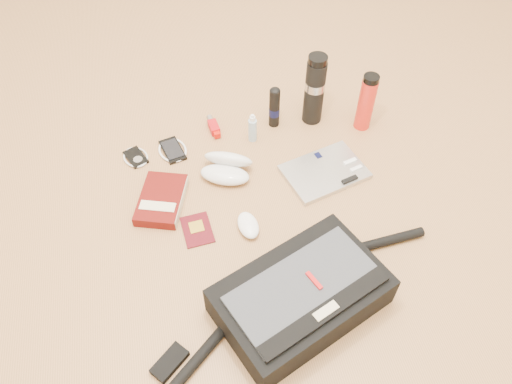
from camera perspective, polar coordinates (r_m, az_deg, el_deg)
The scene contains 14 objects.
ground at distance 1.68m, azimuth 1.81°, elevation -3.75°, with size 4.00×4.00×0.00m, color #A67445.
messenger_bag at distance 1.48m, azimuth 5.12°, elevation -11.80°, with size 0.92×0.45×0.14m.
laptop at distance 1.84m, azimuth 7.89°, elevation 2.30°, with size 0.33×0.27×0.03m.
book at distance 1.75m, azimuth -10.71°, elevation -0.89°, with size 0.21×0.26×0.04m.
passport at distance 1.68m, azimuth -6.74°, elevation -4.28°, with size 0.10×0.14×0.01m.
mouse at distance 1.66m, azimuth -0.90°, elevation -3.82°, with size 0.08×0.12×0.04m.
sunglasses_case at distance 1.80m, azimuth -3.39°, elevation 2.85°, with size 0.22×0.21×0.10m.
ipod at distance 1.93m, azimuth -13.58°, elevation 3.88°, with size 0.12×0.12×0.01m.
phone at distance 1.93m, azimuth -9.52°, elevation 4.75°, with size 0.13×0.14×0.01m.
inhaler at distance 1.99m, azimuth -4.88°, elevation 7.46°, with size 0.04×0.12×0.03m.
spray_bottle at distance 1.91m, azimuth -0.40°, elevation 7.20°, with size 0.04×0.04×0.12m.
aerosol_can at distance 1.96m, azimuth 2.12°, elevation 9.68°, with size 0.05×0.05×0.18m.
thermos_black at distance 1.96m, azimuth 6.71°, elevation 11.57°, with size 0.10×0.10×0.30m.
thermos_red at distance 1.98m, azimuth 12.49°, elevation 9.97°, with size 0.08×0.08×0.24m.
Camera 1 is at (-0.27, -0.95, 1.36)m, focal length 35.00 mm.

